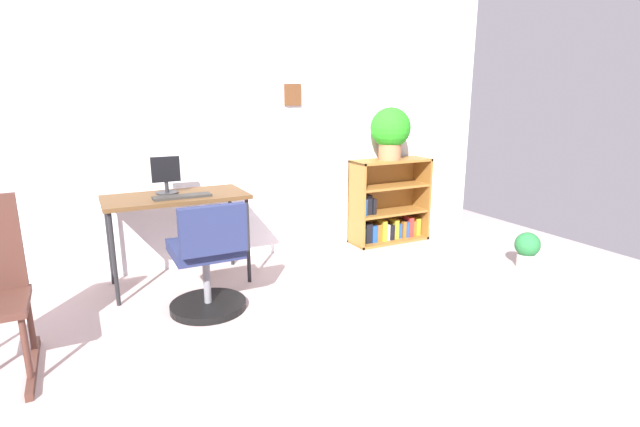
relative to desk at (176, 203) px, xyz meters
The scene contains 9 objects.
ground_plane 1.97m from the desk, 68.78° to the right, with size 6.24×6.24×0.00m, color #AD9592.
wall_back 1.01m from the desk, 31.54° to the left, with size 5.20×0.12×2.56m.
desk is the anchor object (origin of this frame).
monitor 0.22m from the desk, 118.08° to the left, with size 0.21×0.17×0.29m.
keyboard 0.14m from the desk, 77.03° to the right, with size 0.42×0.12×0.02m, color #2D2A27.
office_chair 0.71m from the desk, 84.03° to the right, with size 0.52×0.55×0.79m.
bookshelf_low 2.13m from the desk, ahead, with size 0.81×0.30×0.83m.
potted_plant_on_shelf 2.14m from the desk, ahead, with size 0.39×0.39×0.50m.
potted_plant_floor 2.94m from the desk, 20.14° to the right, with size 0.21×0.21×0.31m.
Camera 1 is at (-1.31, -1.91, 1.44)m, focal length 26.73 mm.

